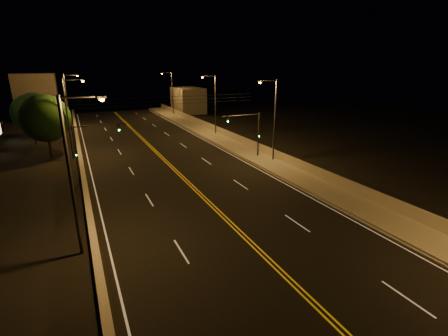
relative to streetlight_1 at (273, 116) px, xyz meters
name	(u,v)px	position (x,y,z in m)	size (l,w,h in m)	color
road	(196,190)	(-11.54, -4.92, -5.57)	(18.00, 120.00, 0.02)	black
sidewalk	(290,173)	(-0.74, -4.92, -5.43)	(3.60, 120.00, 0.30)	gray
curb	(276,176)	(-2.61, -4.92, -5.51)	(0.14, 120.00, 0.15)	gray
parapet_wall	(303,165)	(0.91, -4.92, -4.78)	(0.30, 120.00, 1.00)	#A39C88
jersey_barrier	(88,203)	(-20.97, -4.92, -5.11)	(0.45, 120.00, 0.95)	#A39C88
distant_building_right	(188,100)	(4.96, 45.00, -2.60)	(6.00, 10.00, 5.97)	slate
distant_building_left	(37,96)	(-27.54, 49.27, -0.79)	(8.00, 8.00, 9.59)	slate
parapet_rail	(303,161)	(0.91, -4.92, -4.25)	(0.06, 0.06, 120.00)	black
lane_markings	(196,190)	(-11.54, -4.99, -5.56)	(17.32, 116.00, 0.00)	silver
streetlight_1	(273,116)	(0.00, 0.00, 0.00)	(2.55, 0.28, 9.73)	#2D2D33
streetlight_2	(214,101)	(0.00, 17.39, 0.00)	(2.55, 0.28, 9.73)	#2D2D33
streetlight_3	(171,91)	(0.00, 42.03, 0.00)	(2.55, 0.28, 9.73)	#2D2D33
streetlight_4	(74,168)	(-21.47, -11.97, 0.00)	(2.55, 0.28, 9.73)	#2D2D33
streetlight_5	(70,114)	(-21.47, 11.69, 0.00)	(2.55, 0.28, 9.73)	#2D2D33
streetlight_6	(68,99)	(-21.47, 32.16, 0.00)	(2.55, 0.28, 9.73)	#2D2D33
traffic_signal_right	(251,130)	(-1.58, 2.26, -1.91)	(5.11, 0.31, 5.74)	#2D2D33
traffic_signal_left	(86,145)	(-20.30, 2.26, -1.91)	(5.11, 0.31, 5.74)	#2D2D33
overhead_wires	(165,101)	(-11.54, 4.58, 1.82)	(22.00, 0.03, 0.83)	black
tree_0	(46,118)	(-24.22, 13.50, -0.59)	(5.84, 5.84, 7.92)	black
tree_1	(31,113)	(-26.57, 22.66, -0.99)	(5.38, 5.38, 7.29)	black
tree_2	(35,108)	(-26.66, 30.14, -1.18)	(5.16, 5.16, 6.99)	black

